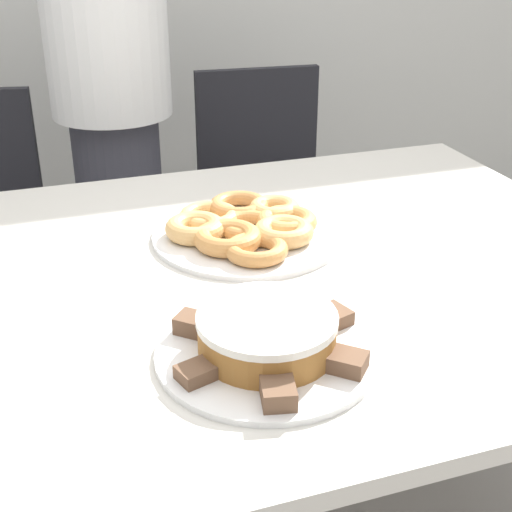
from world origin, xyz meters
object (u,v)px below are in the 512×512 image
object	(u,v)px
plate_donuts	(248,235)
frosted_cake	(267,332)
office_chair_right	(268,224)
plate_cake	(267,353)
person_standing	(111,92)

from	to	relation	value
plate_donuts	frosted_cake	xyz separation A→B (m)	(-0.10, -0.40, 0.03)
office_chair_right	plate_cake	world-z (taller)	office_chair_right
plate_cake	plate_donuts	size ratio (longest dim) A/B	0.86
office_chair_right	frosted_cake	size ratio (longest dim) A/B	4.38
person_standing	plate_cake	distance (m)	1.20
frosted_cake	plate_donuts	bearing A→B (deg)	75.74
office_chair_right	plate_donuts	size ratio (longest dim) A/B	2.35
person_standing	plate_donuts	xyz separation A→B (m)	(0.14, -0.79, -0.12)
office_chair_right	frosted_cake	distance (m)	1.29
person_standing	frosted_cake	distance (m)	1.19
person_standing	plate_donuts	bearing A→B (deg)	-79.61
office_chair_right	plate_donuts	distance (m)	0.89
person_standing	plate_donuts	distance (m)	0.81
office_chair_right	plate_donuts	xyz separation A→B (m)	(-0.31, -0.76, 0.34)
office_chair_right	plate_cake	size ratio (longest dim) A/B	2.73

